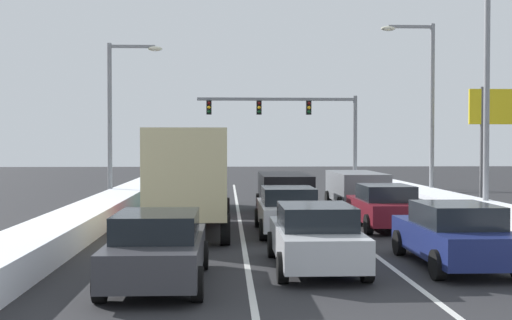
% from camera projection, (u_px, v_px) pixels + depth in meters
% --- Properties ---
extents(ground_plane, '(120.00, 120.00, 0.00)m').
position_uv_depth(ground_plane, '(290.00, 228.00, 22.41)').
color(ground_plane, '#28282B').
extents(lane_stripe_between_right_lane_and_center_lane, '(0.14, 40.12, 0.01)m').
position_uv_depth(lane_stripe_between_right_lane_and_center_lane, '(323.00, 216.00, 26.13)').
color(lane_stripe_between_right_lane_and_center_lane, silver).
rests_on(lane_stripe_between_right_lane_and_center_lane, ground).
extents(lane_stripe_between_center_lane_and_left_lane, '(0.14, 40.12, 0.01)m').
position_uv_depth(lane_stripe_between_center_lane_and_left_lane, '(239.00, 216.00, 25.98)').
color(lane_stripe_between_center_lane_and_left_lane, silver).
rests_on(lane_stripe_between_center_lane_and_left_lane, ground).
extents(snow_bank_right_shoulder, '(1.81, 40.12, 0.77)m').
position_uv_depth(snow_bank_right_shoulder, '(453.00, 206.00, 26.36)').
color(snow_bank_right_shoulder, white).
rests_on(snow_bank_right_shoulder, ground).
extents(snow_bank_left_shoulder, '(1.70, 40.12, 0.73)m').
position_uv_depth(snow_bank_left_shoulder, '(106.00, 208.00, 25.73)').
color(snow_bank_left_shoulder, white).
rests_on(snow_bank_left_shoulder, ground).
extents(sedan_navy_right_lane_nearest, '(2.00, 4.50, 1.51)m').
position_uv_depth(sedan_navy_right_lane_nearest, '(454.00, 234.00, 15.39)').
color(sedan_navy_right_lane_nearest, navy).
rests_on(sedan_navy_right_lane_nearest, ground).
extents(sedan_maroon_right_lane_second, '(2.00, 4.50, 1.51)m').
position_uv_depth(sedan_maroon_right_lane_second, '(385.00, 206.00, 22.30)').
color(sedan_maroon_right_lane_second, maroon).
rests_on(sedan_maroon_right_lane_second, ground).
extents(suv_gray_right_lane_third, '(2.16, 4.90, 1.67)m').
position_uv_depth(suv_gray_right_lane_third, '(356.00, 187.00, 28.37)').
color(suv_gray_right_lane_third, slate).
rests_on(suv_gray_right_lane_third, ground).
extents(sedan_silver_center_lane_nearest, '(2.00, 4.50, 1.51)m').
position_uv_depth(sedan_silver_center_lane_nearest, '(315.00, 236.00, 15.08)').
color(sedan_silver_center_lane_nearest, '#B7BABF').
rests_on(sedan_silver_center_lane_nearest, ground).
extents(sedan_white_center_lane_second, '(2.00, 4.50, 1.51)m').
position_uv_depth(sedan_white_center_lane_second, '(288.00, 210.00, 21.09)').
color(sedan_white_center_lane_second, silver).
rests_on(sedan_white_center_lane_second, ground).
extents(suv_black_center_lane_third, '(2.16, 4.90, 1.67)m').
position_uv_depth(suv_black_center_lane_third, '(284.00, 190.00, 26.84)').
color(suv_black_center_lane_third, black).
rests_on(suv_black_center_lane_third, ground).
extents(sedan_charcoal_left_lane_nearest, '(2.00, 4.50, 1.51)m').
position_uv_depth(sedan_charcoal_left_lane_nearest, '(158.00, 248.00, 13.42)').
color(sedan_charcoal_left_lane_nearest, '#38383D').
rests_on(sedan_charcoal_left_lane_nearest, ground).
extents(box_truck_left_lane_second, '(2.53, 7.20, 3.36)m').
position_uv_depth(box_truck_left_lane_second, '(191.00, 175.00, 20.98)').
color(box_truck_left_lane_second, maroon).
rests_on(box_truck_left_lane_second, ground).
extents(suv_green_left_lane_third, '(2.16, 4.90, 1.67)m').
position_uv_depth(suv_green_left_lane_third, '(200.00, 186.00, 28.90)').
color(suv_green_left_lane_third, '#1E5633').
rests_on(suv_green_left_lane_third, ground).
extents(traffic_light_gantry, '(10.94, 0.47, 6.20)m').
position_uv_depth(traffic_light_gantry, '(300.00, 117.00, 44.26)').
color(traffic_light_gantry, slate).
rests_on(traffic_light_gantry, ground).
extents(street_lamp_right_near, '(2.66, 0.36, 9.14)m').
position_uv_depth(street_lamp_right_near, '(478.00, 78.00, 24.42)').
color(street_lamp_right_near, gray).
rests_on(street_lamp_right_near, ground).
extents(street_lamp_right_mid, '(2.66, 0.36, 8.78)m').
position_uv_depth(street_lamp_right_mid, '(425.00, 97.00, 31.72)').
color(street_lamp_right_mid, gray).
rests_on(street_lamp_right_mid, ground).
extents(street_lamp_left_mid, '(2.66, 0.36, 7.77)m').
position_uv_depth(street_lamp_left_mid, '(117.00, 107.00, 31.39)').
color(street_lamp_left_mid, gray).
rests_on(street_lamp_left_mid, ground).
extents(roadside_sign_right, '(3.20, 0.16, 5.50)m').
position_uv_depth(roadside_sign_right, '(504.00, 119.00, 29.45)').
color(roadside_sign_right, '#59595B').
rests_on(roadside_sign_right, ground).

